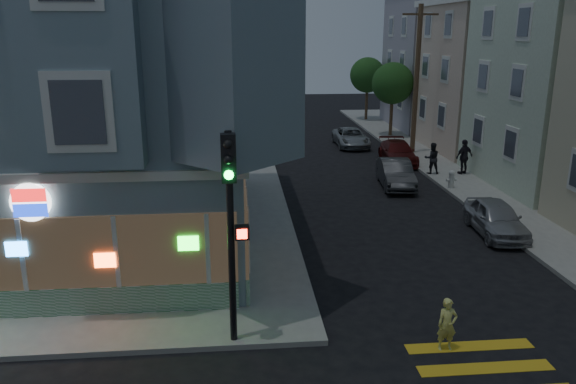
{
  "coord_description": "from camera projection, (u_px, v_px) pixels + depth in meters",
  "views": [
    {
      "loc": [
        0.85,
        -10.27,
        7.57
      ],
      "look_at": [
        2.36,
        6.04,
        2.87
      ],
      "focal_mm": 35.0,
      "sensor_mm": 36.0,
      "label": 1
    }
  ],
  "objects": [
    {
      "name": "corner_building",
      "position": [
        45.0,
        82.0,
        20.21
      ],
      "size": [
        14.6,
        14.6,
        11.4
      ],
      "color": "slate",
      "rests_on": "sidewalk_nw"
    },
    {
      "name": "row_house_c",
      "position": [
        525.0,
        78.0,
        36.21
      ],
      "size": [
        12.0,
        8.6,
        9.0
      ],
      "primitive_type": "cube",
      "color": "#C7AF9A",
      "rests_on": "sidewalk_ne"
    },
    {
      "name": "row_house_d",
      "position": [
        470.0,
        60.0,
        44.62
      ],
      "size": [
        12.0,
        8.6,
        10.5
      ],
      "primitive_type": "cube",
      "color": "gray",
      "rests_on": "sidewalk_ne"
    },
    {
      "name": "utility_pole",
      "position": [
        417.0,
        78.0,
        34.55
      ],
      "size": [
        2.2,
        0.3,
        9.0
      ],
      "color": "#4C3826",
      "rests_on": "sidewalk_ne"
    },
    {
      "name": "street_tree_near",
      "position": [
        393.0,
        83.0,
        40.55
      ],
      "size": [
        3.0,
        3.0,
        5.3
      ],
      "color": "#4C3826",
      "rests_on": "sidewalk_ne"
    },
    {
      "name": "street_tree_far",
      "position": [
        368.0,
        75.0,
        48.2
      ],
      "size": [
        3.0,
        3.0,
        5.3
      ],
      "color": "#4C3826",
      "rests_on": "sidewalk_ne"
    },
    {
      "name": "running_child",
      "position": [
        447.0,
        325.0,
        13.69
      ],
      "size": [
        0.5,
        0.33,
        1.35
      ],
      "primitive_type": "imported",
      "rotation": [
        0.0,
        0.0,
        0.01
      ],
      "color": "#D6D96E",
      "rests_on": "ground"
    },
    {
      "name": "pedestrian_a",
      "position": [
        432.0,
        158.0,
        30.18
      ],
      "size": [
        0.85,
        0.68,
        1.69
      ],
      "primitive_type": "imported",
      "rotation": [
        0.0,
        0.0,
        3.1
      ],
      "color": "black",
      "rests_on": "sidewalk_ne"
    },
    {
      "name": "pedestrian_b",
      "position": [
        464.0,
        157.0,
        30.1
      ],
      "size": [
        1.19,
        0.84,
        1.87
      ],
      "primitive_type": "imported",
      "rotation": [
        0.0,
        0.0,
        3.53
      ],
      "color": "black",
      "rests_on": "sidewalk_ne"
    },
    {
      "name": "parked_car_a",
      "position": [
        496.0,
        218.0,
        21.54
      ],
      "size": [
        1.86,
        4.01,
        1.33
      ],
      "primitive_type": "imported",
      "rotation": [
        0.0,
        0.0,
        -0.08
      ],
      "color": "#A0A3A8",
      "rests_on": "ground"
    },
    {
      "name": "parked_car_b",
      "position": [
        396.0,
        174.0,
        28.18
      ],
      "size": [
        1.86,
        4.28,
        1.37
      ],
      "primitive_type": "imported",
      "rotation": [
        0.0,
        0.0,
        -0.1
      ],
      "color": "#35373A",
      "rests_on": "ground"
    },
    {
      "name": "parked_car_c",
      "position": [
        398.0,
        152.0,
        33.31
      ],
      "size": [
        2.12,
        4.54,
        1.28
      ],
      "primitive_type": "imported",
      "rotation": [
        0.0,
        0.0,
        -0.08
      ],
      "color": "#501312",
      "rests_on": "ground"
    },
    {
      "name": "parked_car_d",
      "position": [
        351.0,
        137.0,
        38.14
      ],
      "size": [
        2.08,
        4.47,
        1.24
      ],
      "primitive_type": "imported",
      "rotation": [
        0.0,
        0.0,
        -0.01
      ],
      "color": "#91979B",
      "rests_on": "ground"
    },
    {
      "name": "traffic_signal",
      "position": [
        231.0,
        205.0,
        12.95
      ],
      "size": [
        0.61,
        0.59,
        5.27
      ],
      "rotation": [
        0.0,
        0.0,
        0.05
      ],
      "color": "black",
      "rests_on": "sidewalk_nw"
    },
    {
      "name": "fire_hydrant",
      "position": [
        451.0,
        179.0,
        27.5
      ],
      "size": [
        0.51,
        0.29,
        0.88
      ],
      "color": "silver",
      "rests_on": "sidewalk_ne"
    }
  ]
}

